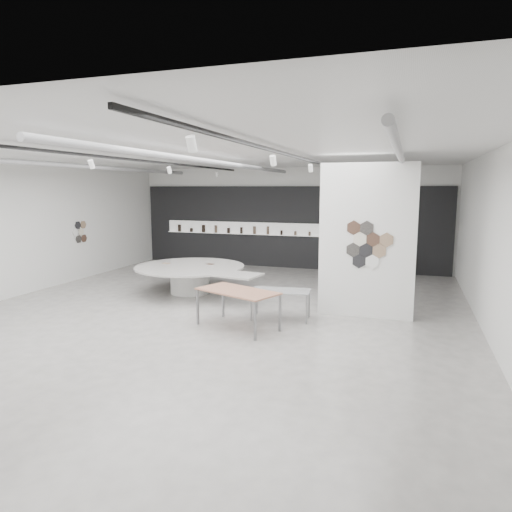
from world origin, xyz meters
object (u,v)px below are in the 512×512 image
(display_island, at_px, (192,275))
(kitchen_counter, at_px, (380,261))
(partition_column, at_px, (367,241))
(sample_table_wood, at_px, (238,293))
(sample_table_stone, at_px, (281,293))

(display_island, bearing_deg, kitchen_counter, 53.54)
(partition_column, relative_size, kitchen_counter, 2.10)
(partition_column, bearing_deg, kitchen_counter, 90.04)
(display_island, xyz_separation_m, sample_table_wood, (2.46, -2.70, 0.25))
(display_island, bearing_deg, sample_table_stone, -18.73)
(display_island, bearing_deg, partition_column, 0.73)
(display_island, relative_size, kitchen_counter, 2.47)
(partition_column, height_order, kitchen_counter, partition_column)
(partition_column, height_order, sample_table_wood, partition_column)
(kitchen_counter, bearing_deg, sample_table_wood, -103.88)
(sample_table_stone, distance_m, kitchen_counter, 6.72)
(kitchen_counter, bearing_deg, display_island, -131.65)
(partition_column, height_order, sample_table_stone, partition_column)
(sample_table_stone, relative_size, kitchen_counter, 0.82)
(sample_table_stone, height_order, kitchen_counter, kitchen_counter)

